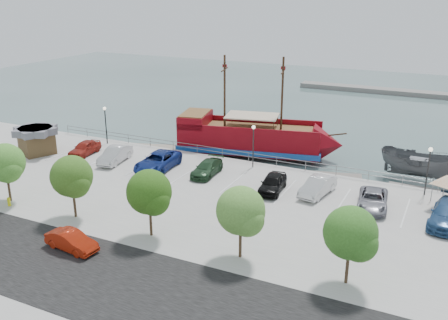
% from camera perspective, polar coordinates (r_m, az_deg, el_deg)
% --- Properties ---
extents(ground, '(160.00, 160.00, 0.00)m').
position_cam_1_polar(ground, '(44.46, 0.04, -4.60)').
color(ground, '#354C4A').
extents(street, '(100.00, 8.00, 0.04)m').
position_cam_1_polar(street, '(32.02, -12.88, -13.27)').
color(street, black).
rests_on(street, land_slab).
extents(sidewalk, '(100.00, 4.00, 0.05)m').
position_cam_1_polar(sidewalk, '(36.17, -6.96, -8.86)').
color(sidewalk, '#9C9C9B').
rests_on(sidewalk, land_slab).
extents(seawall_railing, '(50.00, 0.06, 1.00)m').
position_cam_1_polar(seawall_railing, '(50.56, 3.89, 0.21)').
color(seawall_railing, slate).
rests_on(seawall_railing, land_slab).
extents(far_shore, '(40.00, 3.00, 0.80)m').
position_cam_1_polar(far_shore, '(93.60, 20.82, 7.15)').
color(far_shore, slate).
rests_on(far_shore, ground).
extents(pirate_ship, '(18.64, 8.69, 11.55)m').
position_cam_1_polar(pirate_ship, '(55.45, 4.33, 2.36)').
color(pirate_ship, maroon).
rests_on(pirate_ship, ground).
extents(patrol_boat, '(7.86, 4.00, 2.90)m').
position_cam_1_polar(patrol_boat, '(51.80, 21.34, -0.73)').
color(patrol_boat, '#505255').
rests_on(patrol_boat, ground).
extents(dock_west, '(7.78, 4.27, 0.43)m').
position_cam_1_polar(dock_west, '(58.45, -8.38, 1.33)').
color(dock_west, gray).
rests_on(dock_west, ground).
extents(dock_mid, '(6.86, 3.45, 0.38)m').
position_cam_1_polar(dock_mid, '(50.32, 11.74, -1.88)').
color(dock_mid, slate).
rests_on(dock_mid, ground).
extents(dock_east, '(6.38, 2.03, 0.36)m').
position_cam_1_polar(dock_east, '(49.18, 21.80, -3.42)').
color(dock_east, gray).
rests_on(dock_east, ground).
extents(shed, '(4.63, 4.63, 2.87)m').
position_cam_1_polar(shed, '(56.82, -20.65, 2.20)').
color(shed, brown).
rests_on(shed, land_slab).
extents(street_sedan, '(4.10, 1.81, 1.31)m').
position_cam_1_polar(street_sedan, '(35.74, -17.04, -8.83)').
color(street_sedan, '#A4200B').
rests_on(street_sedan, street).
extents(fire_hydrant, '(0.27, 0.27, 0.79)m').
position_cam_1_polar(fire_hydrant, '(44.29, -23.37, -4.37)').
color(fire_hydrant, yellow).
rests_on(fire_hydrant, sidewalk).
extents(lamp_post_left, '(0.36, 0.36, 4.28)m').
position_cam_1_polar(lamp_post_left, '(57.71, -13.41, 4.63)').
color(lamp_post_left, black).
rests_on(lamp_post_left, land_slab).
extents(lamp_post_mid, '(0.36, 0.36, 4.28)m').
position_cam_1_polar(lamp_post_mid, '(48.67, 3.37, 2.44)').
color(lamp_post_mid, black).
rests_on(lamp_post_mid, land_slab).
extents(lamp_post_right, '(0.36, 0.36, 4.28)m').
position_cam_1_polar(lamp_post_right, '(45.37, 22.36, -0.28)').
color(lamp_post_right, black).
rests_on(lamp_post_right, land_slab).
extents(tree_b, '(3.30, 3.20, 5.00)m').
position_cam_1_polar(tree_b, '(44.17, -23.67, -0.47)').
color(tree_b, '#473321').
rests_on(tree_b, sidewalk).
extents(tree_c, '(3.30, 3.20, 5.00)m').
position_cam_1_polar(tree_c, '(39.30, -16.92, -1.99)').
color(tree_c, '#473321').
rests_on(tree_c, sidewalk).
extents(tree_d, '(3.30, 3.20, 5.00)m').
position_cam_1_polar(tree_d, '(35.15, -8.42, -3.86)').
color(tree_d, '#473321').
rests_on(tree_d, sidewalk).
extents(tree_e, '(3.30, 3.20, 5.00)m').
position_cam_1_polar(tree_e, '(32.01, 2.10, -6.05)').
color(tree_e, '#473321').
rests_on(tree_e, sidewalk).
extents(tree_f, '(3.30, 3.20, 5.00)m').
position_cam_1_polar(tree_f, '(30.19, 14.48, -8.33)').
color(tree_f, '#473321').
rests_on(tree_f, sidewalk).
extents(parked_car_a, '(2.16, 4.48, 1.47)m').
position_cam_1_polar(parked_car_a, '(55.01, -15.64, 1.33)').
color(parked_car_a, maroon).
rests_on(parked_car_a, land_slab).
extents(parked_car_b, '(2.38, 5.00, 1.58)m').
position_cam_1_polar(parked_car_b, '(51.83, -12.35, 0.58)').
color(parked_car_b, beige).
rests_on(parked_car_b, land_slab).
extents(parked_car_c, '(3.26, 6.24, 1.68)m').
position_cam_1_polar(parked_car_c, '(49.00, -7.59, -0.16)').
color(parked_car_c, navy).
rests_on(parked_car_c, land_slab).
extents(parked_car_d, '(2.14, 4.72, 1.34)m').
position_cam_1_polar(parked_car_d, '(47.28, -1.95, -0.94)').
color(parked_car_d, '#204025').
rests_on(parked_car_d, land_slab).
extents(parked_car_e, '(2.29, 4.70, 1.55)m').
position_cam_1_polar(parked_car_e, '(43.65, 5.57, -2.64)').
color(parked_car_e, black).
rests_on(parked_car_e, land_slab).
extents(parked_car_f, '(2.39, 4.85, 1.53)m').
position_cam_1_polar(parked_car_f, '(43.52, 10.65, -2.97)').
color(parked_car_f, silver).
rests_on(parked_car_f, land_slab).
extents(parked_car_g, '(2.94, 5.24, 1.38)m').
position_cam_1_polar(parked_car_g, '(42.02, 16.63, -4.40)').
color(parked_car_g, gray).
rests_on(parked_car_g, land_slab).
extents(parked_car_h, '(2.82, 5.90, 1.66)m').
position_cam_1_polar(parked_car_h, '(41.19, 24.21, -5.64)').
color(parked_car_h, navy).
rests_on(parked_car_h, land_slab).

